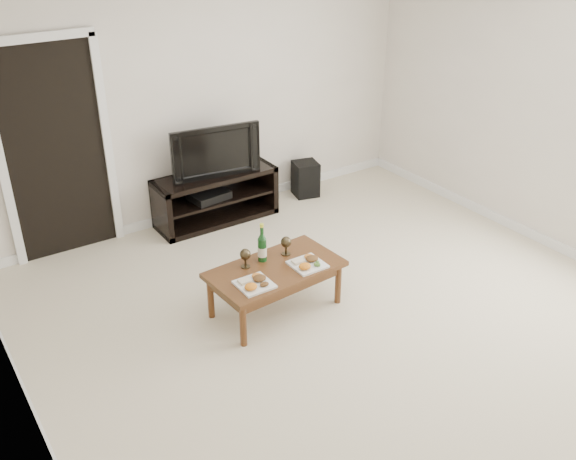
# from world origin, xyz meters

# --- Properties ---
(floor) EXTENTS (5.50, 5.50, 0.00)m
(floor) POSITION_xyz_m (0.00, 0.00, 0.00)
(floor) COLOR beige
(floor) RESTS_ON ground
(back_wall) EXTENTS (5.00, 0.04, 2.60)m
(back_wall) POSITION_xyz_m (0.00, 2.77, 1.30)
(back_wall) COLOR silver
(back_wall) RESTS_ON ground
(doorway) EXTENTS (0.90, 0.02, 2.05)m
(doorway) POSITION_xyz_m (-1.55, 2.73, 1.02)
(doorway) COLOR black
(doorway) RESTS_ON ground
(media_console) EXTENTS (1.33, 0.45, 0.55)m
(media_console) POSITION_xyz_m (-0.03, 2.50, 0.28)
(media_console) COLOR black
(media_console) RESTS_ON ground
(television) EXTENTS (0.96, 0.26, 0.55)m
(television) POSITION_xyz_m (-0.03, 2.50, 0.82)
(television) COLOR black
(television) RESTS_ON media_console
(av_receiver) EXTENTS (0.43, 0.35, 0.08)m
(av_receiver) POSITION_xyz_m (-0.12, 2.48, 0.33)
(av_receiver) COLOR black
(av_receiver) RESTS_ON media_console
(subwoofer) EXTENTS (0.33, 0.33, 0.41)m
(subwoofer) POSITION_xyz_m (1.16, 2.51, 0.20)
(subwoofer) COLOR black
(subwoofer) RESTS_ON ground
(coffee_table) EXTENTS (1.15, 0.68, 0.42)m
(coffee_table) POSITION_xyz_m (-0.41, 0.71, 0.21)
(coffee_table) COLOR brown
(coffee_table) RESTS_ON ground
(plate_left) EXTENTS (0.27, 0.27, 0.07)m
(plate_left) POSITION_xyz_m (-0.70, 0.57, 0.45)
(plate_left) COLOR white
(plate_left) RESTS_ON coffee_table
(plate_right) EXTENTS (0.27, 0.27, 0.07)m
(plate_right) POSITION_xyz_m (-0.17, 0.59, 0.45)
(plate_right) COLOR white
(plate_right) RESTS_ON coffee_table
(wine_bottle) EXTENTS (0.07, 0.07, 0.35)m
(wine_bottle) POSITION_xyz_m (-0.44, 0.87, 0.59)
(wine_bottle) COLOR #103D15
(wine_bottle) RESTS_ON coffee_table
(goblet_left) EXTENTS (0.09, 0.09, 0.17)m
(goblet_left) POSITION_xyz_m (-0.62, 0.85, 0.51)
(goblet_left) COLOR #3A301F
(goblet_left) RESTS_ON coffee_table
(goblet_right) EXTENTS (0.09, 0.09, 0.17)m
(goblet_right) POSITION_xyz_m (-0.22, 0.84, 0.51)
(goblet_right) COLOR #3A301F
(goblet_right) RESTS_ON coffee_table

